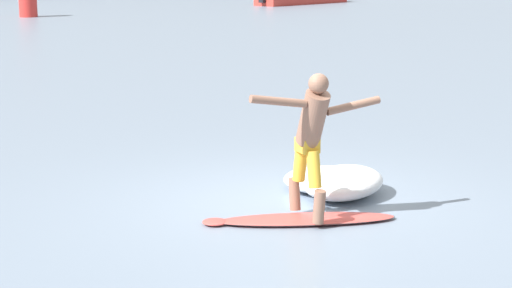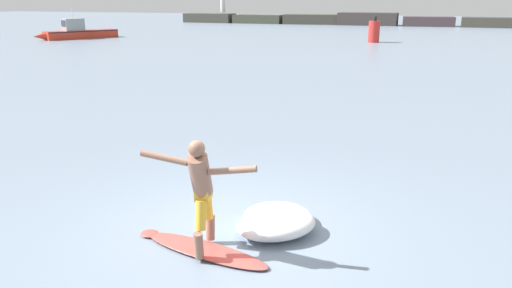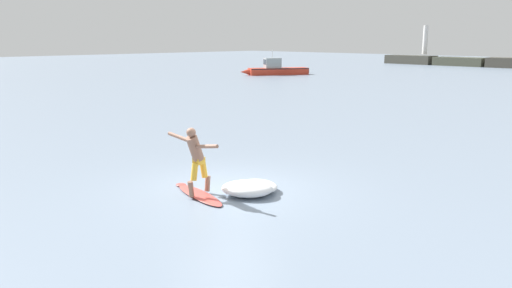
% 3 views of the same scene
% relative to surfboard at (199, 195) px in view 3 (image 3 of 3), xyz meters
% --- Properties ---
extents(ground_plane, '(200.00, 200.00, 0.00)m').
position_rel_surfboard_xyz_m(ground_plane, '(0.14, 0.84, -0.03)').
color(ground_plane, gray).
extents(surfboard, '(2.29, 0.90, 0.20)m').
position_rel_surfboard_xyz_m(surfboard, '(0.00, 0.00, 0.00)').
color(surfboard, '#D94B44').
rests_on(surfboard, ground).
extents(surfer, '(1.61, 0.78, 1.70)m').
position_rel_surfboard_xyz_m(surfer, '(0.05, -0.10, 1.04)').
color(surfer, '#8B614D').
rests_on(surfer, surfboard).
extents(small_boat_offshore, '(4.65, 6.92, 2.66)m').
position_rel_surfboard_xyz_m(small_boat_offshore, '(-26.81, 31.86, 0.52)').
color(small_boat_offshore, red).
rests_on(small_boat_offshore, ground).
extents(wave_foam_at_tail, '(1.28, 1.25, 0.28)m').
position_rel_surfboard_xyz_m(wave_foam_at_tail, '(0.77, 1.23, 0.10)').
color(wave_foam_at_tail, white).
rests_on(wave_foam_at_tail, ground).
extents(wave_foam_at_nose, '(1.57, 1.51, 0.38)m').
position_rel_surfboard_xyz_m(wave_foam_at_nose, '(0.86, 0.84, 0.16)').
color(wave_foam_at_nose, white).
rests_on(wave_foam_at_nose, ground).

